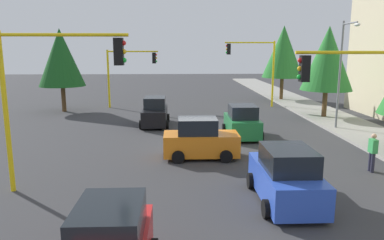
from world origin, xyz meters
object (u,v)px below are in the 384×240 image
at_px(traffic_signal_far_left, 255,61).
at_px(car_blue, 286,177).
at_px(traffic_signal_near_right, 53,80).
at_px(car_green, 242,123).
at_px(traffic_signal_far_right, 129,67).
at_px(pedestrian_crossing, 373,151).
at_px(tree_roadside_mid, 328,58).
at_px(street_lamp_curbside, 343,64).
at_px(tree_roadside_far, 283,52).
at_px(traffic_signal_near_left, 364,90).
at_px(tree_opposite_side, 61,58).
at_px(car_orange, 200,140).
at_px(car_black, 155,113).

xyz_separation_m(traffic_signal_far_left, car_blue, (21.39, -3.30, -3.32)).
distance_m(traffic_signal_near_right, car_green, 12.11).
relative_size(traffic_signal_far_right, pedestrian_crossing, 3.06).
distance_m(traffic_signal_far_right, tree_roadside_mid, 16.76).
xyz_separation_m(street_lamp_curbside, car_green, (1.45, -6.60, -3.45)).
bearing_deg(street_lamp_curbside, tree_roadside_far, 178.81).
xyz_separation_m(traffic_signal_far_right, car_blue, (21.39, 8.06, -2.81)).
bearing_deg(street_lamp_curbside, traffic_signal_near_left, -20.36).
xyz_separation_m(traffic_signal_far_right, tree_opposite_side, (2.00, -5.38, 0.85)).
bearing_deg(traffic_signal_near_right, tree_roadside_mid, 131.67).
distance_m(traffic_signal_near_right, tree_roadside_far, 28.44).
xyz_separation_m(traffic_signal_near_left, tree_opposite_side, (-18.00, -16.63, 0.80)).
relative_size(car_orange, pedestrian_crossing, 2.14).
distance_m(tree_opposite_side, car_orange, 18.06).
height_order(traffic_signal_far_right, car_green, traffic_signal_far_right).
bearing_deg(tree_opposite_side, traffic_signal_far_right, 110.40).
height_order(traffic_signal_far_right, car_black, traffic_signal_far_right).
relative_size(traffic_signal_near_right, tree_roadside_far, 0.77).
xyz_separation_m(tree_opposite_side, car_orange, (14.00, 10.80, -3.66)).
bearing_deg(traffic_signal_far_left, car_black, -46.81).
height_order(traffic_signal_near_right, tree_opposite_side, tree_opposite_side).
height_order(traffic_signal_far_right, car_orange, traffic_signal_far_right).
bearing_deg(car_black, tree_roadside_far, 134.34).
distance_m(car_blue, pedestrian_crossing, 5.56).
bearing_deg(car_orange, traffic_signal_near_right, -54.14).
relative_size(traffic_signal_far_left, car_green, 1.66).
bearing_deg(tree_opposite_side, traffic_signal_near_left, 42.74).
xyz_separation_m(tree_roadside_far, car_green, (15.84, -6.90, -4.09)).
xyz_separation_m(traffic_signal_far_right, car_green, (11.84, 8.22, -2.81)).
distance_m(car_orange, pedestrian_crossing, 7.70).
distance_m(car_green, car_blue, 9.55).
distance_m(car_orange, car_green, 5.01).
relative_size(car_black, car_blue, 0.95).
xyz_separation_m(traffic_signal_far_right, car_orange, (16.00, 5.42, -2.81)).
distance_m(street_lamp_curbside, car_green, 7.59).
xyz_separation_m(traffic_signal_far_left, tree_opposite_side, (2.00, -16.74, 0.34)).
bearing_deg(pedestrian_crossing, tree_roadside_far, 173.93).
relative_size(traffic_signal_near_right, car_orange, 1.62).
height_order(traffic_signal_far_left, tree_roadside_mid, tree_roadside_mid).
xyz_separation_m(traffic_signal_far_left, pedestrian_crossing, (18.39, 1.37, -3.31)).
distance_m(car_orange, car_blue, 6.00).
bearing_deg(car_blue, tree_roadside_far, 164.47).
distance_m(traffic_signal_far_left, tree_roadside_far, 5.54).
relative_size(tree_opposite_side, car_black, 1.80).
distance_m(traffic_signal_far_left, street_lamp_curbside, 10.95).
xyz_separation_m(tree_opposite_side, tree_roadside_far, (-6.00, 20.50, 0.43)).
distance_m(tree_opposite_side, car_blue, 23.88).
height_order(car_green, pedestrian_crossing, car_green).
bearing_deg(tree_roadside_far, tree_roadside_mid, 2.86).
xyz_separation_m(tree_roadside_mid, tree_roadside_far, (-10.00, -0.50, 0.42)).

